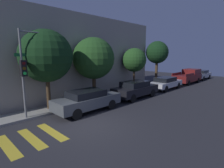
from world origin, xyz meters
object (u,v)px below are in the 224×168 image
(sedan_middle, at_px, (135,89))
(sedan_far_end, at_px, (165,83))
(traffic_light_pole, at_px, (29,61))
(tree_far_end, at_px, (134,60))
(sedan_near_corner, at_px, (88,100))
(pickup_truck, at_px, (188,76))
(sedan_tail_of_row, at_px, (201,74))
(tree_near_corner, at_px, (46,56))
(tree_midblock, at_px, (94,58))
(tree_behind_truck, at_px, (157,53))

(sedan_middle, bearing_deg, sedan_far_end, 0.00)
(sedan_middle, bearing_deg, traffic_light_pole, 171.45)
(tree_far_end, bearing_deg, sedan_middle, -139.80)
(sedan_near_corner, distance_m, pickup_truck, 17.03)
(sedan_tail_of_row, height_order, tree_near_corner, tree_near_corner)
(tree_near_corner, relative_size, tree_far_end, 1.21)
(sedan_middle, bearing_deg, tree_far_end, 40.20)
(sedan_tail_of_row, distance_m, tree_midblock, 20.23)
(sedan_middle, distance_m, tree_midblock, 4.54)
(sedan_near_corner, distance_m, tree_midblock, 4.11)
(tree_midblock, bearing_deg, tree_near_corner, 180.00)
(sedan_tail_of_row, relative_size, tree_far_end, 1.00)
(pickup_truck, bearing_deg, tree_midblock, 171.98)
(traffic_light_pole, xyz_separation_m, sedan_middle, (8.44, -1.27, -2.62))
(traffic_light_pole, distance_m, tree_midblock, 5.49)
(traffic_light_pole, xyz_separation_m, tree_midblock, (5.43, 0.80, 0.07))
(sedan_tail_of_row, bearing_deg, tree_far_end, 171.84)
(pickup_truck, height_order, sedan_tail_of_row, pickup_truck)
(sedan_far_end, bearing_deg, traffic_light_pole, 174.79)
(tree_near_corner, bearing_deg, sedan_middle, -16.40)
(sedan_near_corner, distance_m, sedan_far_end, 10.80)
(traffic_light_pole, xyz_separation_m, tree_behind_truck, (15.41, 0.80, 0.63))
(tree_far_end, bearing_deg, tree_near_corner, 180.00)
(sedan_middle, relative_size, tree_far_end, 1.03)
(pickup_truck, bearing_deg, tree_near_corner, 173.69)
(tree_near_corner, bearing_deg, tree_midblock, 0.00)
(tree_near_corner, bearing_deg, pickup_truck, -6.31)
(sedan_far_end, height_order, sedan_tail_of_row, sedan_tail_of_row)
(traffic_light_pole, xyz_separation_m, sedan_far_end, (13.92, -1.27, -2.69))
(sedan_far_end, distance_m, tree_far_end, 4.45)
(traffic_light_pole, relative_size, tree_behind_truck, 0.96)
(sedan_tail_of_row, distance_m, tree_near_corner, 24.23)
(tree_far_end, bearing_deg, sedan_near_corner, -165.06)
(sedan_near_corner, bearing_deg, sedan_tail_of_row, 0.00)
(sedan_near_corner, bearing_deg, traffic_light_pole, 157.90)
(sedan_far_end, bearing_deg, sedan_middle, 180.00)
(sedan_far_end, xyz_separation_m, pickup_truck, (6.23, 0.00, 0.19))
(traffic_light_pole, xyz_separation_m, tree_far_end, (10.90, 0.80, -0.17))
(sedan_tail_of_row, xyz_separation_m, tree_midblock, (-19.93, 2.07, 2.73))
(tree_far_end, distance_m, tree_behind_truck, 4.58)
(pickup_truck, distance_m, tree_far_end, 9.76)
(traffic_light_pole, height_order, sedan_middle, traffic_light_pole)
(sedan_near_corner, xyz_separation_m, pickup_truck, (17.03, 0.00, 0.14))
(sedan_middle, relative_size, sedan_far_end, 1.00)
(sedan_far_end, xyz_separation_m, tree_near_corner, (-12.52, 2.07, 2.97))
(tree_near_corner, relative_size, tree_behind_truck, 1.00)
(pickup_truck, bearing_deg, traffic_light_pole, 176.40)
(sedan_near_corner, height_order, sedan_far_end, sedan_near_corner)
(tree_far_end, bearing_deg, tree_midblock, 180.00)
(sedan_middle, relative_size, tree_near_corner, 0.85)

